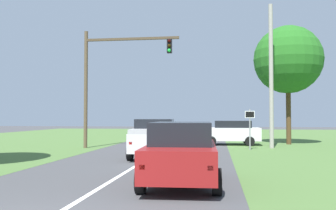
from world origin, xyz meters
TOP-DOWN VIEW (x-y plane):
  - ground_plane at (0.00, 10.18)m, footprint 120.00×120.00m
  - red_suv_near at (2.31, 5.52)m, footprint 2.41×4.76m
  - pickup_truck_lead at (0.27, 12.59)m, footprint 2.56×5.04m
  - traffic_light at (-3.72, 17.52)m, footprint 6.41×0.40m
  - keep_moving_sign at (5.45, 17.48)m, footprint 0.60×0.09m
  - oak_tree_right at (8.78, 22.60)m, footprint 5.14×5.14m
  - crossing_suv_far at (4.39, 21.43)m, footprint 4.39×2.22m
  - utility_pole_right at (6.99, 18.94)m, footprint 0.28×0.28m

SIDE VIEW (x-z plane):
  - ground_plane at x=0.00m, z-range 0.00..0.00m
  - crossing_suv_far at x=4.39m, z-range 0.05..1.84m
  - pickup_truck_lead at x=0.27m, z-range 0.02..1.97m
  - red_suv_near at x=2.31m, z-range 0.04..1.95m
  - keep_moving_sign at x=5.45m, z-range 0.36..2.93m
  - utility_pole_right at x=6.99m, z-range 0.00..9.60m
  - traffic_light at x=-3.72m, z-range 1.17..9.00m
  - oak_tree_right at x=8.78m, z-range 1.91..10.90m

